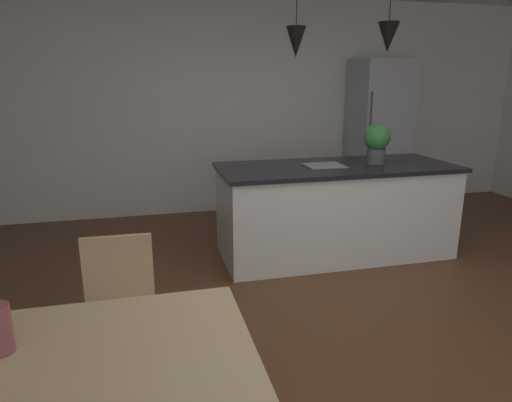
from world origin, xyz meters
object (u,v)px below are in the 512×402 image
(chair_far_right, at_px, (119,313))
(potted_plant_on_island, at_px, (377,142))
(refrigerator, at_px, (378,136))
(kitchen_island, at_px, (335,209))

(chair_far_right, relative_size, potted_plant_on_island, 2.26)
(refrigerator, bearing_deg, kitchen_island, -130.21)
(kitchen_island, relative_size, refrigerator, 1.17)
(chair_far_right, relative_size, refrigerator, 0.45)
(refrigerator, bearing_deg, potted_plant_on_island, -119.68)
(chair_far_right, bearing_deg, refrigerator, 43.99)
(chair_far_right, relative_size, kitchen_island, 0.38)
(kitchen_island, height_order, potted_plant_on_island, potted_plant_on_island)
(kitchen_island, bearing_deg, chair_far_right, -140.36)
(chair_far_right, xyz_separation_m, kitchen_island, (1.97, 1.64, -0.01))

